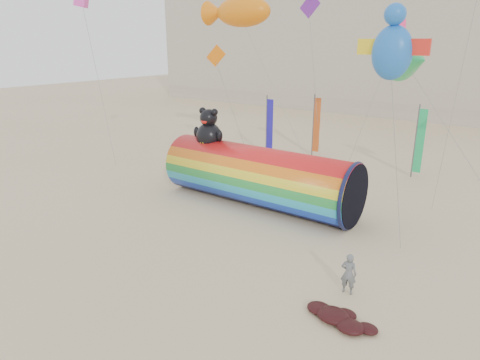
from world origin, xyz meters
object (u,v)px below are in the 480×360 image
Objects in this scene: hotel_building at (353,33)px; kite_handler at (349,274)px; windsock_assembly at (258,175)px; fabric_bundle at (339,318)px.

hotel_building is 36.29× the size of kite_handler.
windsock_assembly is 4.55× the size of fabric_bundle.
hotel_building is at bearing 112.40° from fabric_bundle.
kite_handler is (8.13, -5.90, -0.99)m from windsock_assembly.
hotel_building is at bearing -75.43° from kite_handler.
fabric_bundle is (0.49, -1.90, -0.66)m from kite_handler.
windsock_assembly reaches higher than kite_handler.
kite_handler is at bearing -35.97° from windsock_assembly.
hotel_building is 44.00m from windsock_assembly.
windsock_assembly is at bearing -74.24° from hotel_building.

